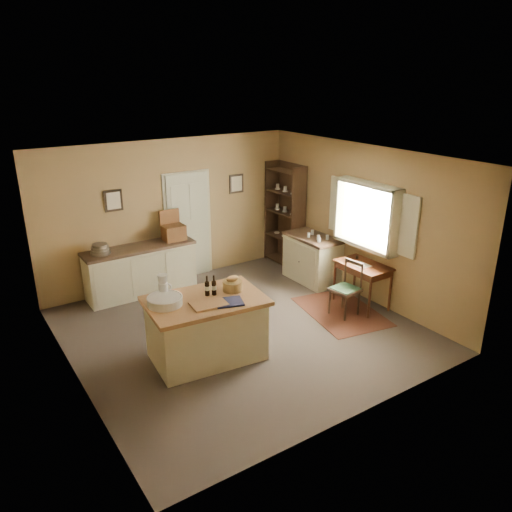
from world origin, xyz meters
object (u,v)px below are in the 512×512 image
(sideboard, at_px, (141,268))
(right_cabinet, at_px, (312,258))
(writing_desk, at_px, (363,269))
(desk_chair, at_px, (345,290))
(work_island, at_px, (206,327))
(shelving_unit, at_px, (286,215))

(sideboard, bearing_deg, right_cabinet, -22.93)
(right_cabinet, bearing_deg, writing_desk, -89.99)
(sideboard, height_order, desk_chair, sideboard)
(work_island, xyz_separation_m, shelving_unit, (3.18, 2.38, 0.57))
(desk_chair, distance_m, right_cabinet, 1.51)
(work_island, xyz_separation_m, writing_desk, (3.02, -0.00, 0.19))
(right_cabinet, distance_m, shelving_unit, 1.22)
(writing_desk, distance_m, desk_chair, 0.54)
(sideboard, distance_m, writing_desk, 3.93)
(sideboard, distance_m, desk_chair, 3.65)
(sideboard, relative_size, right_cabinet, 1.77)
(work_island, height_order, desk_chair, work_island)
(writing_desk, bearing_deg, sideboard, 138.84)
(work_island, distance_m, writing_desk, 3.03)
(work_island, relative_size, writing_desk, 1.83)
(shelving_unit, bearing_deg, right_cabinet, -98.40)
(sideboard, relative_size, writing_desk, 2.16)
(desk_chair, bearing_deg, sideboard, 125.76)
(work_island, distance_m, right_cabinet, 3.30)
(sideboard, relative_size, shelving_unit, 0.95)
(desk_chair, bearing_deg, work_island, 170.86)
(work_island, height_order, writing_desk, work_island)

